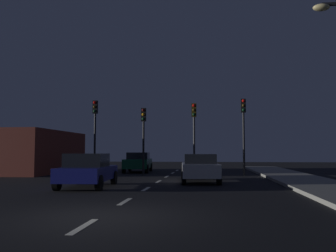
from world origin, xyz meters
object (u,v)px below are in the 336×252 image
traffic_signal_center_right (194,125)px  car_adjacent_lane (88,170)px  car_stopped_ahead (199,167)px  car_oncoming_far (138,162)px  traffic_signal_center_left (143,128)px  traffic_signal_far_right (244,122)px  traffic_signal_far_left (95,123)px

traffic_signal_center_right → car_adjacent_lane: traffic_signal_center_right is taller
car_stopped_ahead → car_oncoming_far: car_oncoming_far is taller
traffic_signal_center_left → car_stopped_ahead: bearing=-52.9°
traffic_signal_center_left → car_adjacent_lane: 8.93m
car_adjacent_lane → car_oncoming_far: size_ratio=1.00×
traffic_signal_far_right → traffic_signal_far_left: bearing=180.0°
traffic_signal_far_right → car_adjacent_lane: 11.75m
car_oncoming_far → traffic_signal_far_right: bearing=-23.4°
traffic_signal_center_right → car_adjacent_lane: size_ratio=1.16×
traffic_signal_far_right → car_stopped_ahead: traffic_signal_far_right is taller
traffic_signal_center_left → traffic_signal_center_right: traffic_signal_center_right is taller
car_adjacent_lane → traffic_signal_far_left: bearing=106.2°
traffic_signal_center_left → traffic_signal_far_right: bearing=0.0°
car_stopped_ahead → car_oncoming_far: size_ratio=1.12×
traffic_signal_far_left → car_stopped_ahead: 9.35m
traffic_signal_far_left → car_adjacent_lane: size_ratio=1.23×
traffic_signal_center_left → car_oncoming_far: traffic_signal_center_left is taller
traffic_signal_far_left → car_adjacent_lane: (2.48, -8.54, -2.80)m
car_stopped_ahead → car_oncoming_far: 9.80m
traffic_signal_center_right → car_oncoming_far: 6.12m
traffic_signal_far_right → car_oncoming_far: bearing=156.6°
car_stopped_ahead → car_oncoming_far: (-4.91, 8.48, 0.02)m
car_stopped_ahead → traffic_signal_center_right: bearing=95.2°
car_adjacent_lane → car_oncoming_far: 11.87m
traffic_signal_center_right → traffic_signal_far_right: bearing=0.0°
car_oncoming_far → traffic_signal_far_left: bearing=-125.5°
traffic_signal_center_left → traffic_signal_far_right: size_ratio=0.90×
traffic_signal_far_left → traffic_signal_center_right: size_ratio=1.06×
traffic_signal_center_right → car_adjacent_lane: bearing=-116.9°
traffic_signal_far_left → traffic_signal_center_left: traffic_signal_far_left is taller
traffic_signal_center_left → traffic_signal_far_right: traffic_signal_far_right is taller
traffic_signal_center_left → car_adjacent_lane: size_ratio=1.09×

